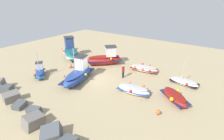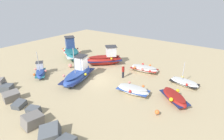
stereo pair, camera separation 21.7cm
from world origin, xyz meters
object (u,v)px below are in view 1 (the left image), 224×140
at_px(fishing_boat_7, 175,97).
at_px(fishing_boat_0, 71,52).
at_px(fishing_boat_2, 78,74).
at_px(fishing_boat_5, 144,68).
at_px(mooring_buoy_0, 70,66).
at_px(fishing_boat_4, 184,82).
at_px(person_walking, 123,70).
at_px(fishing_boat_1, 105,59).
at_px(fishing_boat_3, 133,90).
at_px(mooring_buoy_1, 158,112).
at_px(fishing_boat_6, 40,72).

bearing_deg(fishing_boat_7, fishing_boat_0, 28.52).
height_order(fishing_boat_2, fishing_boat_5, fishing_boat_2).
xyz_separation_m(fishing_boat_0, mooring_buoy_0, (-3.07, 3.08, -0.62)).
distance_m(fishing_boat_4, mooring_buoy_0, 14.59).
bearing_deg(person_walking, mooring_buoy_0, 34.14).
distance_m(fishing_boat_1, fishing_boat_2, 5.91).
height_order(fishing_boat_0, fishing_boat_4, fishing_boat_0).
bearing_deg(mooring_buoy_0, fishing_boat_0, -45.17).
distance_m(fishing_boat_3, mooring_buoy_1, 3.85).
relative_size(fishing_boat_3, person_walking, 2.10).
distance_m(fishing_boat_0, fishing_boat_3, 13.94).
relative_size(fishing_boat_6, mooring_buoy_1, 6.17).
xyz_separation_m(fishing_boat_1, fishing_boat_7, (-11.05, 3.69, -0.45)).
distance_m(fishing_boat_3, person_walking, 3.83).
bearing_deg(fishing_boat_1, fishing_boat_7, -63.67).
bearing_deg(person_walking, fishing_boat_5, -90.63).
xyz_separation_m(fishing_boat_2, fishing_boat_4, (-10.33, -6.07, -0.50)).
bearing_deg(fishing_boat_4, fishing_boat_6, -144.90).
relative_size(fishing_boat_4, fishing_boat_6, 1.00).
xyz_separation_m(fishing_boat_7, mooring_buoy_0, (14.13, 0.18, -0.08)).
bearing_deg(fishing_boat_3, fishing_boat_5, 99.29).
bearing_deg(mooring_buoy_1, mooring_buoy_0, -11.29).
distance_m(person_walking, mooring_buoy_0, 7.68).
height_order(fishing_boat_5, fishing_boat_6, fishing_boat_6).
distance_m(fishing_boat_0, fishing_boat_1, 6.20).
bearing_deg(fishing_boat_2, fishing_boat_1, -9.08).
relative_size(fishing_boat_0, mooring_buoy_0, 9.15).
bearing_deg(mooring_buoy_0, fishing_boat_3, 175.27).
height_order(fishing_boat_6, person_walking, fishing_boat_6).
bearing_deg(fishing_boat_0, fishing_boat_5, -139.29).
xyz_separation_m(fishing_boat_0, fishing_boat_1, (-6.15, -0.78, -0.08)).
distance_m(fishing_boat_5, mooring_buoy_1, 9.01).
distance_m(mooring_buoy_0, mooring_buoy_1, 13.93).
bearing_deg(fishing_boat_7, mooring_buoy_0, 38.84).
height_order(fishing_boat_5, mooring_buoy_1, fishing_boat_5).
distance_m(fishing_boat_1, fishing_boat_4, 10.94).
xyz_separation_m(fishing_boat_1, mooring_buoy_0, (3.08, 3.87, -0.53)).
xyz_separation_m(fishing_boat_3, fishing_boat_7, (-3.83, -1.03, 0.01)).
height_order(person_walking, mooring_buoy_1, person_walking).
relative_size(fishing_boat_5, fishing_boat_6, 1.15).
height_order(fishing_boat_1, mooring_buoy_0, fishing_boat_1).
height_order(fishing_boat_2, mooring_buoy_0, fishing_boat_2).
height_order(fishing_boat_1, person_walking, fishing_boat_1).
bearing_deg(fishing_boat_7, fishing_boat_4, -50.13).
distance_m(fishing_boat_3, fishing_boat_6, 11.76).
height_order(fishing_boat_4, fishing_boat_6, fishing_boat_6).
height_order(fishing_boat_0, mooring_buoy_1, fishing_boat_0).
xyz_separation_m(fishing_boat_2, fishing_boat_7, (-10.45, -2.18, -0.40)).
bearing_deg(fishing_boat_7, fishing_boat_2, 49.92).
relative_size(fishing_boat_2, fishing_boat_7, 1.63).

